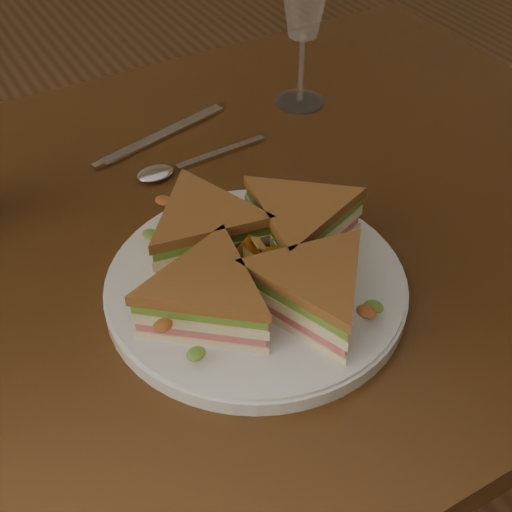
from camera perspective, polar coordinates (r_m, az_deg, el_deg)
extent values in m
cube|color=#331C0B|center=(0.82, -4.64, 0.85)|extent=(1.20, 0.80, 0.04)
cylinder|color=black|center=(1.51, 8.75, 4.15)|extent=(0.06, 0.06, 0.71)
cylinder|color=silver|center=(0.73, 0.00, -2.46)|extent=(0.31, 0.31, 0.02)
cube|color=silver|center=(0.93, -2.80, 8.26)|extent=(0.13, 0.02, 0.00)
ellipsoid|color=silver|center=(0.90, -8.05, 6.53)|extent=(0.05, 0.03, 0.01)
cube|color=silver|center=(0.98, -7.32, 9.63)|extent=(0.20, 0.06, 0.00)
cube|color=silver|center=(0.94, -11.64, 7.49)|extent=(0.05, 0.02, 0.00)
cylinder|color=white|center=(1.05, 3.52, 12.22)|extent=(0.07, 0.07, 0.00)
cylinder|color=white|center=(1.02, 3.64, 14.70)|extent=(0.01, 0.01, 0.10)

